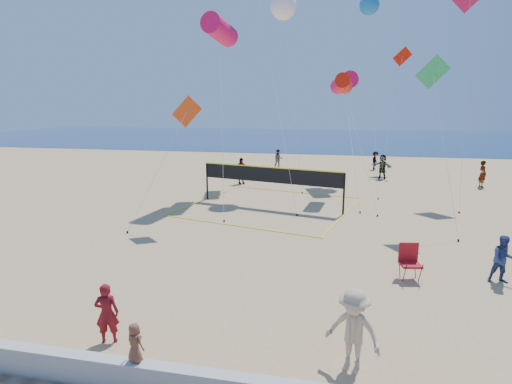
# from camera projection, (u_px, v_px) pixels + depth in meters

# --- Properties ---
(ground) EXTENTS (120.00, 120.00, 0.00)m
(ground) POSITION_uv_depth(u_px,v_px,m) (281.00, 324.00, 10.36)
(ground) COLOR tan
(ground) RESTS_ON ground
(ocean) EXTENTS (140.00, 50.00, 0.03)m
(ocean) POSITION_uv_depth(u_px,v_px,m) (331.00, 138.00, 69.69)
(ocean) COLOR navy
(ocean) RESTS_ON ground
(woman) EXTENTS (0.63, 0.52, 1.50)m
(woman) POSITION_uv_depth(u_px,v_px,m) (107.00, 313.00, 9.41)
(woman) COLOR maroon
(woman) RESTS_ON ground
(toddler) EXTENTS (0.46, 0.37, 0.80)m
(toddler) POSITION_uv_depth(u_px,v_px,m) (135.00, 342.00, 7.81)
(toddler) COLOR brown
(toddler) RESTS_ON seawall
(bystander_a) EXTENTS (0.76, 0.59, 1.55)m
(bystander_a) POSITION_uv_depth(u_px,v_px,m) (503.00, 260.00, 12.61)
(bystander_a) COLOR navy
(bystander_a) RESTS_ON ground
(bystander_b) EXTENTS (1.37, 1.11, 1.86)m
(bystander_b) POSITION_uv_depth(u_px,v_px,m) (353.00, 331.00, 8.35)
(bystander_b) COLOR tan
(bystander_b) RESTS_ON ground
(far_person_0) EXTENTS (1.19, 0.94, 1.89)m
(far_person_0) POSITION_uv_depth(u_px,v_px,m) (241.00, 171.00, 28.70)
(far_person_0) COLOR gray
(far_person_0) RESTS_ON ground
(far_person_1) EXTENTS (1.73, 1.48, 1.88)m
(far_person_1) POSITION_uv_depth(u_px,v_px,m) (382.00, 167.00, 30.69)
(far_person_1) COLOR gray
(far_person_1) RESTS_ON ground
(far_person_2) EXTENTS (0.59, 0.76, 1.84)m
(far_person_2) POSITION_uv_depth(u_px,v_px,m) (483.00, 174.00, 27.52)
(far_person_2) COLOR gray
(far_person_2) RESTS_ON ground
(far_person_3) EXTENTS (0.95, 0.82, 1.69)m
(far_person_3) POSITION_uv_depth(u_px,v_px,m) (278.00, 159.00, 35.86)
(far_person_3) COLOR gray
(far_person_3) RESTS_ON ground
(far_person_4) EXTENTS (0.89, 1.17, 1.59)m
(far_person_4) POSITION_uv_depth(u_px,v_px,m) (375.00, 161.00, 35.18)
(far_person_4) COLOR gray
(far_person_4) RESTS_ON ground
(camp_chair) EXTENTS (0.73, 0.86, 1.30)m
(camp_chair) POSITION_uv_depth(u_px,v_px,m) (409.00, 259.00, 12.96)
(camp_chair) COLOR #A11218
(camp_chair) RESTS_ON ground
(volleyball_net) EXTENTS (10.13, 10.02, 2.25)m
(volleyball_net) POSITION_uv_depth(u_px,v_px,m) (270.00, 180.00, 22.07)
(volleyball_net) COLOR black
(volleyball_net) RESTS_ON ground
(kite_0) EXTENTS (2.59, 7.42, 10.65)m
(kite_0) POSITION_uv_depth(u_px,v_px,m) (220.00, 30.00, 23.27)
(kite_0) COLOR #E10E52
(kite_0) RESTS_ON ground
(kite_2) EXTENTS (2.53, 6.28, 7.44)m
(kite_2) POSITION_uv_depth(u_px,v_px,m) (344.00, 84.00, 24.17)
(kite_2) COLOR red
(kite_2) RESTS_ON ground
(kite_3) EXTENTS (2.95, 2.30, 6.01)m
(kite_3) POSITION_uv_depth(u_px,v_px,m) (184.00, 118.00, 18.17)
(kite_3) COLOR #E74713
(kite_3) RESTS_ON ground
(kite_4) EXTENTS (1.84, 2.79, 7.75)m
(kite_4) POSITION_uv_depth(u_px,v_px,m) (434.00, 81.00, 17.62)
(kite_4) COLOR green
(kite_4) RESTS_ON ground
(kite_5) EXTENTS (2.11, 6.07, 13.10)m
(kite_5) POSITION_uv_depth(u_px,v_px,m) (470.00, 2.00, 23.68)
(kite_5) COLOR #D91747
(kite_5) RESTS_ON ground
(kite_6) EXTENTS (2.70, 2.89, 12.50)m
(kite_6) POSITION_uv_depth(u_px,v_px,m) (283.00, 7.00, 25.25)
(kite_6) COLOR white
(kite_6) RESTS_ON ground
(kite_7) EXTENTS (1.67, 9.74, 13.68)m
(kite_7) POSITION_uv_depth(u_px,v_px,m) (369.00, 5.00, 29.92)
(kite_7) COLOR blue
(kite_7) RESTS_ON ground
(kite_9) EXTENTS (2.73, 7.02, 10.48)m
(kite_9) POSITION_uv_depth(u_px,v_px,m) (401.00, 63.00, 33.83)
(kite_9) COLOR red
(kite_9) RESTS_ON ground
(kite_10) EXTENTS (2.10, 10.04, 7.84)m
(kite_10) POSITION_uv_depth(u_px,v_px,m) (344.00, 83.00, 27.84)
(kite_10) COLOR #E10E52
(kite_10) RESTS_ON ground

